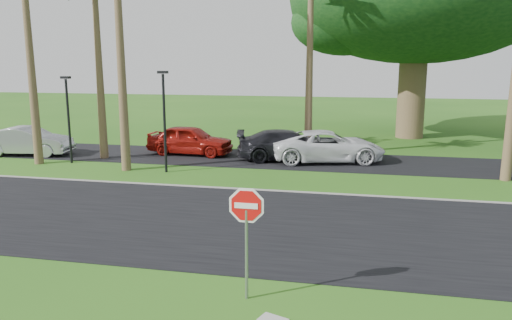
{
  "coord_description": "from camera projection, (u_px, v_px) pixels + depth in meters",
  "views": [
    {
      "loc": [
        2.78,
        -12.79,
        5.07
      ],
      "look_at": [
        -0.63,
        3.3,
        1.8
      ],
      "focal_mm": 35.0,
      "sensor_mm": 36.0,
      "label": 1
    }
  ],
  "objects": [
    {
      "name": "stop_sign_near",
      "position": [
        246.0,
        220.0,
        10.5
      ],
      "size": [
        1.05,
        0.07,
        2.62
      ],
      "color": "gray",
      "rests_on": "ground"
    },
    {
      "name": "curb",
      "position": [
        286.0,
        191.0,
        19.63
      ],
      "size": [
        120.0,
        0.12,
        0.06
      ],
      "primitive_type": "cube",
      "color": "gray",
      "rests_on": "ground"
    },
    {
      "name": "car_red",
      "position": [
        190.0,
        140.0,
        27.37
      ],
      "size": [
        4.81,
        2.17,
        1.6
      ],
      "primitive_type": "imported",
      "rotation": [
        0.0,
        0.0,
        1.51
      ],
      "color": "maroon",
      "rests_on": "ground"
    },
    {
      "name": "car_silver",
      "position": [
        28.0,
        141.0,
        27.17
      ],
      "size": [
        4.85,
        2.29,
        1.54
      ],
      "primitive_type": "imported",
      "rotation": [
        0.0,
        0.0,
        1.72
      ],
      "color": "#A2A5A9",
      "rests_on": "ground"
    },
    {
      "name": "car_minivan",
      "position": [
        328.0,
        146.0,
        25.41
      ],
      "size": [
        6.17,
        3.92,
        1.59
      ],
      "primitive_type": "imported",
      "rotation": [
        0.0,
        0.0,
        1.81
      ],
      "color": "silver",
      "rests_on": "ground"
    },
    {
      "name": "road",
      "position": [
        267.0,
        224.0,
        15.74
      ],
      "size": [
        120.0,
        8.0,
        0.02
      ],
      "primitive_type": "cube",
      "color": "black",
      "rests_on": "ground"
    },
    {
      "name": "parking_strip",
      "position": [
        305.0,
        160.0,
        25.82
      ],
      "size": [
        120.0,
        5.0,
        0.02
      ],
      "primitive_type": "cube",
      "color": "black",
      "rests_on": "ground"
    },
    {
      "name": "utility_slab",
      "position": [
        273.0,
        320.0,
        9.86
      ],
      "size": [
        0.64,
        0.52,
        0.06
      ],
      "primitive_type": "cube",
      "rotation": [
        0.0,
        0.0,
        -0.36
      ],
      "color": "#A5A69E",
      "rests_on": "ground"
    },
    {
      "name": "ground",
      "position": [
        254.0,
        247.0,
        13.83
      ],
      "size": [
        120.0,
        120.0,
        0.0
      ],
      "primitive_type": "plane",
      "color": "#275A16",
      "rests_on": "ground"
    },
    {
      "name": "streetlight_right",
      "position": [
        164.0,
        115.0,
        22.68
      ],
      "size": [
        0.45,
        0.25,
        4.64
      ],
      "color": "black",
      "rests_on": "ground"
    },
    {
      "name": "streetlight_left",
      "position": [
        68.0,
        114.0,
        24.79
      ],
      "size": [
        0.45,
        0.25,
        4.34
      ],
      "color": "black",
      "rests_on": "ground"
    },
    {
      "name": "car_dark",
      "position": [
        289.0,
        146.0,
        25.8
      ],
      "size": [
        5.68,
        3.26,
        1.55
      ],
      "primitive_type": "imported",
      "rotation": [
        0.0,
        0.0,
        1.79
      ],
      "color": "black",
      "rests_on": "ground"
    }
  ]
}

